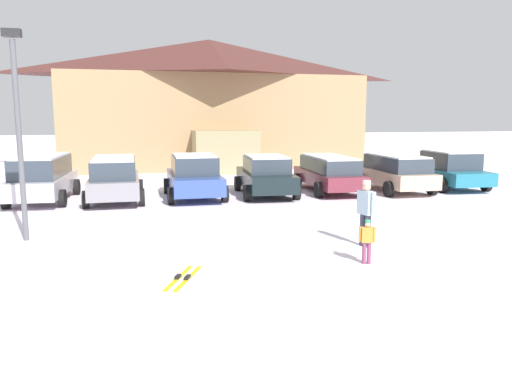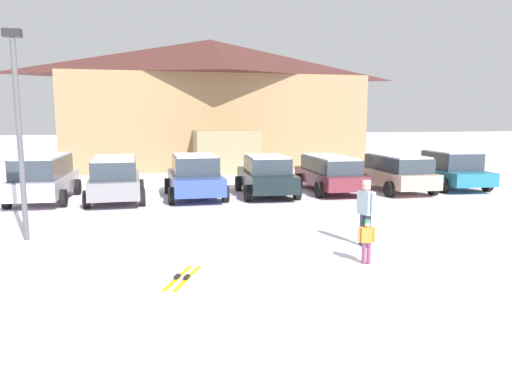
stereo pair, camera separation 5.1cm
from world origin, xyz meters
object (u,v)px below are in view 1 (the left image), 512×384
Objects in this scene: parked_silver_wagon at (43,177)px; lamp_post at (18,124)px; skier_child_in_orange_jacket at (367,239)px; parked_teal_hatchback at (448,169)px; parked_black_sedan at (266,175)px; parked_blue_hatchback at (194,176)px; parked_maroon_van at (329,172)px; pair_of_skis at (183,278)px; parked_beige_suv at (396,172)px; ski_lodge at (210,102)px; skier_adult_in_blue_parka at (366,209)px; parked_grey_wagon at (114,178)px.

lamp_post is (0.72, -6.24, 2.09)m from parked_silver_wagon.
parked_teal_hatchback is at bearing 49.73° from skier_child_in_orange_jacket.
parked_black_sedan is 0.94× the size of parked_teal_hatchback.
parked_blue_hatchback reaches higher than skier_child_in_orange_jacket.
lamp_post is (-10.71, -6.24, 2.19)m from parked_maroon_van.
parked_beige_suv is at bearing 44.91° from pair_of_skis.
parked_silver_wagon reaches higher than pair_of_skis.
parked_beige_suv reaches higher than skier_child_in_orange_jacket.
parked_silver_wagon is at bearing -121.84° from ski_lodge.
skier_child_in_orange_jacket is (2.90, -9.68, -0.31)m from parked_blue_hatchback.
lamp_post is (-8.45, 2.46, 2.09)m from skier_adult_in_blue_parka.
parked_grey_wagon is at bearing -111.71° from ski_lodge.
parked_grey_wagon is 6.39m from lamp_post.
parked_silver_wagon is 0.98× the size of parked_maroon_van.
parked_maroon_van is 8.99m from skier_adult_in_blue_parka.
parked_grey_wagon and parked_teal_hatchback have the same top height.
parked_maroon_van is 4.84× the size of skier_child_in_orange_jacket.
parked_blue_hatchback is (5.67, -0.41, -0.08)m from parked_silver_wagon.
parked_blue_hatchback is at bearing 112.89° from skier_adult_in_blue_parka.
lamp_post is at bearing -130.34° from parked_blue_hatchback.
ski_lodge is at bearing 69.19° from lamp_post.
skier_adult_in_blue_parka is 1.07× the size of pair_of_skis.
parked_grey_wagon is 11.62m from parked_beige_suv.
parked_maroon_van reaches higher than skier_child_in_orange_jacket.
parked_beige_suv is (14.27, -0.56, -0.08)m from parked_silver_wagon.
parked_maroon_van is 12.59m from lamp_post.
parked_beige_suv is at bearing 59.15° from skier_child_in_orange_jacket.
parked_teal_hatchback is (2.84, 0.55, -0.02)m from parked_beige_suv.
skier_adult_in_blue_parka is (-5.10, -8.13, 0.08)m from parked_beige_suv.
parked_silver_wagon is 0.99× the size of parked_teal_hatchback.
ski_lodge is 15.14m from parked_beige_suv.
ski_lodge is 11.46× the size of skier_adult_in_blue_parka.
pair_of_skis is at bearing -98.45° from ski_lodge.
parked_maroon_van is at bearing -74.88° from ski_lodge.
parked_black_sedan reaches higher than pair_of_skis.
parked_grey_wagon is at bearing 128.60° from skier_adult_in_blue_parka.
parked_silver_wagon is 17.11m from parked_teal_hatchback.
parked_blue_hatchback is at bearing -179.48° from parked_black_sedan.
parked_teal_hatchback is at bearing 10.93° from parked_beige_suv.
parked_black_sedan is 10.04m from lamp_post.
skier_adult_in_blue_parka reaches higher than skier_child_in_orange_jacket.
parked_maroon_van is 12.39m from pair_of_skis.
parked_blue_hatchback is 0.91× the size of parked_maroon_van.
parked_teal_hatchback is 11.77m from skier_adult_in_blue_parka.
lamp_post reaches higher than parked_beige_suv.
parked_beige_suv is at bearing -11.29° from parked_maroon_van.
pair_of_skis is at bearing -140.82° from parked_teal_hatchback.
parked_teal_hatchback reaches higher than skier_adult_in_blue_parka.
parked_black_sedan is (2.91, 0.03, -0.04)m from parked_blue_hatchback.
parked_silver_wagon reaches higher than parked_maroon_van.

